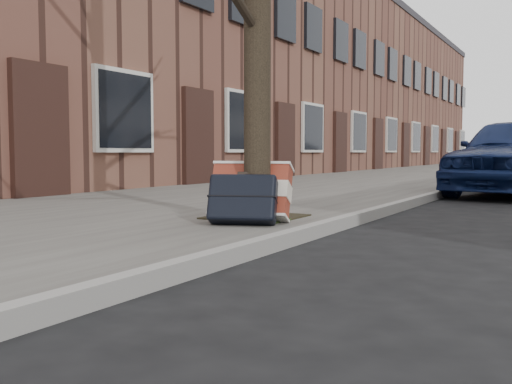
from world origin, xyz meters
The scene contains 6 objects.
ground centered at (0.00, 0.00, 0.00)m, with size 120.00×120.00×0.00m, color black.
near_sidewalk centered at (-3.70, 15.00, 0.06)m, with size 5.00×70.00×0.12m, color slate.
house_near centered at (-9.60, 16.00, 3.50)m, with size 6.80×40.00×7.00m, color brown.
dirt_patch centered at (-2.00, 1.20, 0.13)m, with size 0.85×0.85×0.01m, color black.
suitcase_red centered at (-1.86, 0.87, 0.40)m, with size 0.73×0.20×0.53m, color maroon.
suitcase_navy centered at (-1.80, 0.62, 0.36)m, with size 0.61×0.20×0.44m, color black.
Camera 1 is at (0.86, -3.76, 0.78)m, focal length 40.00 mm.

